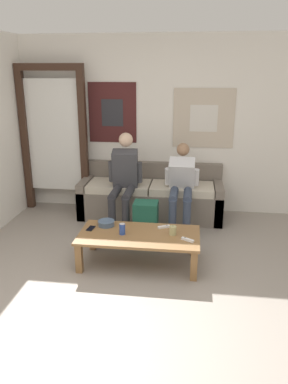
{
  "coord_description": "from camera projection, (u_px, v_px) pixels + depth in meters",
  "views": [
    {
      "loc": [
        0.67,
        -2.66,
        2.07
      ],
      "look_at": [
        0.12,
        1.58,
        0.66
      ],
      "focal_mm": 35.0,
      "sensor_mm": 36.0,
      "label": 1
    }
  ],
  "objects": [
    {
      "name": "drink_can_blue",
      "position": [
        122.0,
        229.0,
        4.06
      ],
      "size": [
        0.07,
        0.07,
        0.12
      ],
      "color": "#28479E",
      "rests_on": "coffee_table"
    },
    {
      "name": "ceramic_bowl",
      "position": [
        106.0,
        223.0,
        4.29
      ],
      "size": [
        0.19,
        0.19,
        0.06
      ],
      "color": "#475B75",
      "rests_on": "coffee_table"
    },
    {
      "name": "wall_back",
      "position": [
        147.0,
        126.0,
        5.52
      ],
      "size": [
        10.0,
        0.07,
        2.55
      ],
      "color": "white",
      "rests_on": "ground_plane"
    },
    {
      "name": "game_controller_near_right",
      "position": [
        188.0,
        240.0,
        3.92
      ],
      "size": [
        0.14,
        0.1,
        0.03
      ],
      "color": "white",
      "rests_on": "coffee_table"
    },
    {
      "name": "game_controller_near_left",
      "position": [
        164.0,
        227.0,
        4.24
      ],
      "size": [
        0.14,
        0.1,
        0.03
      ],
      "color": "white",
      "rests_on": "coffee_table"
    },
    {
      "name": "person_seated_teen",
      "position": [
        181.0,
        184.0,
        4.99
      ],
      "size": [
        0.47,
        0.97,
        1.11
      ],
      "color": "#384256",
      "rests_on": "ground_plane"
    },
    {
      "name": "couch",
      "position": [
        151.0,
        198.0,
        5.48
      ],
      "size": [
        2.05,
        0.7,
        0.75
      ],
      "color": "#70665B",
      "rests_on": "ground_plane"
    },
    {
      "name": "door_frame",
      "position": [
        54.0,
        131.0,
        5.5
      ],
      "size": [
        1.0,
        0.1,
        2.15
      ],
      "color": "#382319",
      "rests_on": "ground_plane"
    },
    {
      "name": "ground_plane",
      "position": [
        107.0,
        320.0,
        3.24
      ],
      "size": [
        18.0,
        18.0,
        0.0
      ],
      "primitive_type": "plane",
      "color": "gray"
    },
    {
      "name": "person_seated_adult",
      "position": [
        124.0,
        178.0,
        5.04
      ],
      "size": [
        0.47,
        0.88,
        1.25
      ],
      "color": "#2D2D33",
      "rests_on": "ground_plane"
    },
    {
      "name": "cell_phone",
      "position": [
        91.0,
        228.0,
        4.22
      ],
      "size": [
        0.08,
        0.14,
        0.01
      ],
      "color": "black",
      "rests_on": "coffee_table"
    },
    {
      "name": "pillar_candle",
      "position": [
        173.0,
        231.0,
        4.05
      ],
      "size": [
        0.08,
        0.08,
        0.11
      ],
      "color": "tan",
      "rests_on": "coffee_table"
    },
    {
      "name": "backpack",
      "position": [
        146.0,
        221.0,
        4.78
      ],
      "size": [
        0.3,
        0.29,
        0.47
      ],
      "color": "#1E5642",
      "rests_on": "ground_plane"
    },
    {
      "name": "coffee_table",
      "position": [
        139.0,
        238.0,
        4.1
      ],
      "size": [
        1.32,
        0.66,
        0.36
      ],
      "color": "olive",
      "rests_on": "ground_plane"
    }
  ]
}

